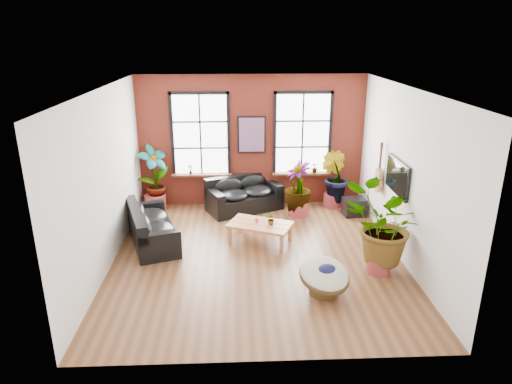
% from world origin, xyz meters
% --- Properties ---
extents(room, '(6.04, 6.54, 3.54)m').
position_xyz_m(room, '(0.00, 0.15, 1.75)').
color(room, brown).
rests_on(room, ground).
extents(sofa_back, '(2.14, 1.65, 0.88)m').
position_xyz_m(sofa_back, '(-0.24, 2.80, 0.40)').
color(sofa_back, black).
rests_on(sofa_back, ground).
extents(sofa_left, '(1.50, 2.27, 0.83)m').
position_xyz_m(sofa_left, '(-2.37, 0.81, 0.38)').
color(sofa_left, black).
rests_on(sofa_left, ground).
extents(coffee_table, '(1.58, 1.27, 0.53)m').
position_xyz_m(coffee_table, '(0.10, 0.76, 0.39)').
color(coffee_table, '#C07245').
rests_on(coffee_table, ground).
extents(papasan_chair, '(1.21, 1.21, 0.69)m').
position_xyz_m(papasan_chair, '(1.14, -1.48, 0.36)').
color(papasan_chair, '#4A341A').
rests_on(papasan_chair, ground).
extents(poster, '(0.74, 0.06, 0.98)m').
position_xyz_m(poster, '(0.00, 3.18, 1.95)').
color(poster, black).
rests_on(poster, room).
extents(tv_wall_unit, '(0.13, 1.86, 1.20)m').
position_xyz_m(tv_wall_unit, '(2.93, 0.60, 1.54)').
color(tv_wall_unit, black).
rests_on(tv_wall_unit, room).
extents(media_box, '(0.60, 0.51, 0.46)m').
position_xyz_m(media_box, '(2.62, 2.24, 0.23)').
color(media_box, black).
rests_on(media_box, ground).
extents(pot_back_left, '(0.62, 0.62, 0.41)m').
position_xyz_m(pot_back_left, '(-2.60, 2.88, 0.21)').
color(pot_back_left, '#A4353A').
rests_on(pot_back_left, ground).
extents(pot_back_right, '(0.65, 0.65, 0.36)m').
position_xyz_m(pot_back_right, '(2.20, 2.91, 0.18)').
color(pot_back_right, '#A4353A').
rests_on(pot_back_right, ground).
extents(pot_right_wall, '(0.60, 0.60, 0.35)m').
position_xyz_m(pot_right_wall, '(2.38, -0.72, 0.18)').
color(pot_right_wall, '#A4353A').
rests_on(pot_right_wall, ground).
extents(pot_mid, '(0.63, 0.63, 0.38)m').
position_xyz_m(pot_mid, '(1.18, 2.31, 0.19)').
color(pot_mid, '#A4353A').
rests_on(pot_mid, ground).
extents(floor_plant_back_left, '(1.02, 1.01, 1.63)m').
position_xyz_m(floor_plant_back_left, '(-2.57, 2.89, 0.96)').
color(floor_plant_back_left, '#205216').
rests_on(floor_plant_back_left, ground).
extents(floor_plant_back_right, '(0.95, 0.97, 1.37)m').
position_xyz_m(floor_plant_back_right, '(2.21, 2.93, 0.84)').
color(floor_plant_back_right, '#205216').
rests_on(floor_plant_back_right, ground).
extents(floor_plant_right_wall, '(1.68, 1.53, 1.60)m').
position_xyz_m(floor_plant_right_wall, '(2.40, -0.69, 0.96)').
color(floor_plant_right_wall, '#205216').
rests_on(floor_plant_right_wall, ground).
extents(floor_plant_mid, '(0.96, 0.96, 1.28)m').
position_xyz_m(floor_plant_mid, '(1.15, 2.33, 0.78)').
color(floor_plant_mid, '#205216').
rests_on(floor_plant_mid, ground).
extents(table_plant, '(0.27, 0.25, 0.26)m').
position_xyz_m(table_plant, '(0.35, 0.69, 0.57)').
color(table_plant, '#205216').
rests_on(table_plant, coffee_table).
extents(sill_plant_left, '(0.17, 0.17, 0.27)m').
position_xyz_m(sill_plant_left, '(-1.65, 3.13, 1.04)').
color(sill_plant_left, '#205216').
rests_on(sill_plant_left, room).
extents(sill_plant_right, '(0.19, 0.19, 0.27)m').
position_xyz_m(sill_plant_right, '(1.70, 3.13, 1.04)').
color(sill_plant_right, '#205216').
rests_on(sill_plant_right, room).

